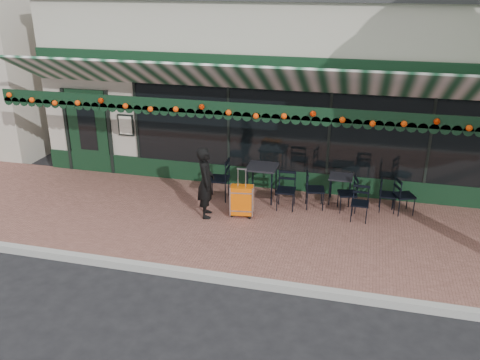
% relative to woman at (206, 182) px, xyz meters
% --- Properties ---
extents(ground, '(80.00, 80.00, 0.00)m').
position_rel_woman_xyz_m(ground, '(1.00, -2.11, -0.93)').
color(ground, black).
rests_on(ground, ground).
extents(sidewalk, '(18.00, 4.00, 0.15)m').
position_rel_woman_xyz_m(sidewalk, '(1.00, -0.11, -0.85)').
color(sidewalk, brown).
rests_on(sidewalk, ground).
extents(curb, '(18.00, 0.16, 0.15)m').
position_rel_woman_xyz_m(curb, '(1.00, -2.19, -0.85)').
color(curb, '#9E9E99').
rests_on(curb, ground).
extents(restaurant_building, '(12.00, 9.60, 4.50)m').
position_rel_woman_xyz_m(restaurant_building, '(1.00, 5.72, 1.34)').
color(restaurant_building, '#A9A392').
rests_on(restaurant_building, ground).
extents(woman, '(0.52, 0.65, 1.56)m').
position_rel_woman_xyz_m(woman, '(0.00, 0.00, 0.00)').
color(woman, black).
rests_on(woman, sidewalk).
extents(suitcase, '(0.51, 0.33, 1.10)m').
position_rel_woman_xyz_m(suitcase, '(0.75, 0.16, -0.41)').
color(suitcase, '#DB5806').
rests_on(suitcase, sidewalk).
extents(cafe_table_a, '(0.52, 0.52, 0.65)m').
position_rel_woman_xyz_m(cafe_table_a, '(2.76, 1.42, -0.20)').
color(cafe_table_a, black).
rests_on(cafe_table_a, sidewalk).
extents(cafe_table_b, '(0.67, 0.67, 0.83)m').
position_rel_woman_xyz_m(cafe_table_b, '(0.98, 1.15, -0.03)').
color(cafe_table_b, black).
rests_on(cafe_table_b, sidewalk).
extents(chair_a_left, '(0.48, 0.48, 0.80)m').
position_rel_woman_xyz_m(chair_a_left, '(2.94, 1.01, -0.38)').
color(chair_a_left, black).
rests_on(chair_a_left, sidewalk).
extents(chair_a_right, '(0.38, 0.38, 0.75)m').
position_rel_woman_xyz_m(chair_a_right, '(3.81, 1.22, -0.40)').
color(chair_a_right, black).
rests_on(chair_a_right, sidewalk).
extents(chair_a_front, '(0.39, 0.39, 0.76)m').
position_rel_woman_xyz_m(chair_a_front, '(3.23, 0.60, -0.40)').
color(chair_a_front, black).
rests_on(chair_a_front, sidewalk).
extents(chair_a_extra, '(0.53, 0.53, 0.82)m').
position_rel_woman_xyz_m(chair_a_extra, '(4.15, 1.19, -0.37)').
color(chair_a_extra, black).
rests_on(chair_a_extra, sidewalk).
extents(chair_b_left, '(0.53, 0.53, 0.98)m').
position_rel_woman_xyz_m(chair_b_left, '(-0.00, 0.93, -0.29)').
color(chair_b_left, black).
rests_on(chair_b_left, sidewalk).
extents(chair_b_right, '(0.50, 0.50, 0.85)m').
position_rel_woman_xyz_m(chair_b_right, '(2.23, 1.00, -0.35)').
color(chair_b_right, black).
rests_on(chair_b_right, sidewalk).
extents(chair_b_front, '(0.45, 0.45, 0.86)m').
position_rel_woman_xyz_m(chair_b_front, '(1.61, 0.79, -0.35)').
color(chair_b_front, black).
rests_on(chair_b_front, sidewalk).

